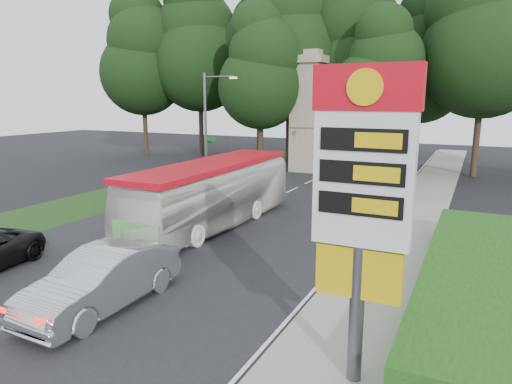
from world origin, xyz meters
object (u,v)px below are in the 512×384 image
at_px(streetlight_signs, 208,122).
at_px(monument, 308,111).
at_px(transit_bus, 212,195).
at_px(gas_station_pylon, 363,186).
at_px(traffic_signal_mast, 388,122).
at_px(sedan_silver, 102,280).

bearing_deg(streetlight_signs, monument, 58.03).
distance_m(monument, transit_bus, 18.97).
distance_m(gas_station_pylon, streetlight_signs, 25.74).
xyz_separation_m(traffic_signal_mast, streetlight_signs, (-12.67, -1.99, -0.23)).
distance_m(traffic_signal_mast, transit_bus, 14.20).
xyz_separation_m(streetlight_signs, monument, (4.99, 7.99, 0.67)).
distance_m(monument, sedan_silver, 28.16).
xyz_separation_m(gas_station_pylon, sedan_silver, (-7.70, 0.39, -3.56)).
xyz_separation_m(traffic_signal_mast, transit_bus, (-5.88, -12.55, -3.09)).
bearing_deg(sedan_silver, transit_bus, 100.98).
distance_m(streetlight_signs, monument, 9.44).
relative_size(gas_station_pylon, traffic_signal_mast, 0.95).
relative_size(gas_station_pylon, streetlight_signs, 0.86).
relative_size(traffic_signal_mast, sedan_silver, 1.34).
distance_m(gas_station_pylon, traffic_signal_mast, 22.29).
bearing_deg(traffic_signal_mast, gas_station_pylon, -80.91).
bearing_deg(transit_bus, traffic_signal_mast, 67.30).
bearing_deg(sedan_silver, traffic_signal_mast, 79.42).
bearing_deg(streetlight_signs, transit_bus, -57.27).
height_order(traffic_signal_mast, streetlight_signs, streetlight_signs).
relative_size(gas_station_pylon, sedan_silver, 1.27).
relative_size(traffic_signal_mast, streetlight_signs, 0.90).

